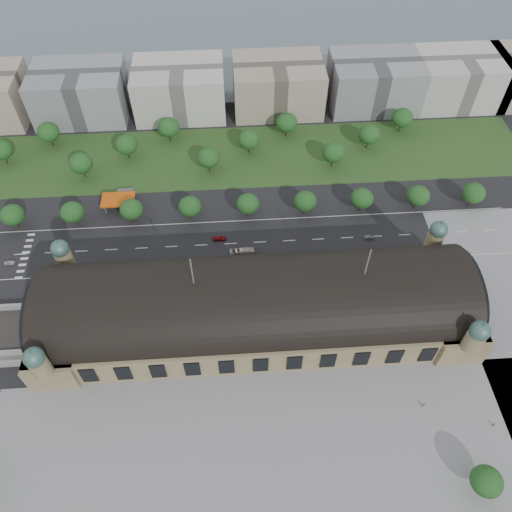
{
  "coord_description": "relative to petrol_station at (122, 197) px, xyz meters",
  "views": [
    {
      "loc": [
        -6.56,
        -95.22,
        153.32
      ],
      "look_at": [
        1.15,
        19.3,
        14.0
      ],
      "focal_mm": 35.0,
      "sensor_mm": 36.0,
      "label": 1
    }
  ],
  "objects": [
    {
      "name": "tree_belt_3",
      "position": [
        -19.09,
        17.72,
        5.1
      ],
      "size": [
        10.4,
        10.4,
        12.48
      ],
      "color": "#2D2116",
      "rests_on": "ground"
    },
    {
      "name": "tree_belt_9",
      "position": [
        94.91,
        17.72,
        5.1
      ],
      "size": [
        10.4,
        10.4,
        12.48
      ],
      "color": "#2D2116",
      "rests_on": "ground"
    },
    {
      "name": "traffic_car_0",
      "position": [
        -41.16,
        -31.91,
        -2.22
      ],
      "size": [
        4.36,
        1.89,
        1.46
      ],
      "primitive_type": "imported",
      "rotation": [
        0.0,
        0.0,
        -1.61
      ],
      "color": "#BABBBD",
      "rests_on": "ground"
    },
    {
      "name": "pedestrian_4",
      "position": [
        114.51,
        -121.55,
        -1.99
      ],
      "size": [
        1.18,
        1.32,
        1.92
      ],
      "primitive_type": "imported",
      "rotation": [
        0.0,
        0.0,
        4.06
      ],
      "color": "gray",
      "rests_on": "ground"
    },
    {
      "name": "tree_row_8",
      "position": [
        125.91,
        -12.28,
        4.48
      ],
      "size": [
        9.6,
        9.6,
        11.52
      ],
      "color": "#2D2116",
      "rests_on": "ground"
    },
    {
      "name": "tree_row_6",
      "position": [
        77.91,
        -12.28,
        4.48
      ],
      "size": [
        9.6,
        9.6,
        11.52
      ],
      "color": "#2D2116",
      "rests_on": "ground"
    },
    {
      "name": "parked_car_6",
      "position": [
        34.25,
        -44.1,
        -2.12
      ],
      "size": [
        5.86,
        5.4,
        1.65
      ],
      "primitive_type": "imported",
      "rotation": [
        0.0,
        0.0,
        -0.88
      ],
      "color": "black",
      "rests_on": "ground"
    },
    {
      "name": "tree_row_2",
      "position": [
        -18.09,
        -12.28,
        4.48
      ],
      "size": [
        9.6,
        9.6,
        11.52
      ],
      "color": "#2D2116",
      "rests_on": "ground"
    },
    {
      "name": "bus_east",
      "position": [
        75.82,
        -38.28,
        -1.18
      ],
      "size": [
        12.96,
        4.23,
        3.54
      ],
      "primitive_type": "imported",
      "rotation": [
        0.0,
        0.0,
        1.67
      ],
      "color": "beige",
      "rests_on": "ground"
    },
    {
      "name": "bus_west",
      "position": [
        54.67,
        -38.28,
        -1.26
      ],
      "size": [
        12.28,
        3.65,
        3.37
      ],
      "primitive_type": "imported",
      "rotation": [
        0.0,
        0.0,
        1.5
      ],
      "color": "#AB1B1B",
      "rests_on": "ground"
    },
    {
      "name": "parked_car_5",
      "position": [
        3.02,
        -40.28,
        -2.23
      ],
      "size": [
        5.71,
        4.22,
        1.44
      ],
      "primitive_type": "imported",
      "rotation": [
        0.0,
        0.0,
        -1.17
      ],
      "color": "#9C9DA5",
      "rests_on": "ground"
    },
    {
      "name": "office_3",
      "position": [
        23.91,
        67.72,
        9.05
      ],
      "size": [
        45.0,
        32.0,
        24.0
      ],
      "primitive_type": "cube",
      "color": "beige",
      "rests_on": "ground"
    },
    {
      "name": "traffic_car_4",
      "position": [
        51.96,
        -32.34,
        -2.21
      ],
      "size": [
        4.5,
        2.14,
        1.49
      ],
      "primitive_type": "imported",
      "rotation": [
        0.0,
        0.0,
        -1.66
      ],
      "color": "#182744",
      "rests_on": "ground"
    },
    {
      "name": "tree_belt_1",
      "position": [
        -57.09,
        29.72,
        5.1
      ],
      "size": [
        10.4,
        10.4,
        12.48
      ],
      "color": "#2D2116",
      "rests_on": "ground"
    },
    {
      "name": "bus_mid",
      "position": [
        50.79,
        -33.28,
        -1.46
      ],
      "size": [
        10.74,
        2.66,
        2.98
      ],
      "primitive_type": "imported",
      "rotation": [
        0.0,
        0.0,
        1.59
      ],
      "color": "beige",
      "rests_on": "ground"
    },
    {
      "name": "traffic_car_5",
      "position": [
        102.92,
        -28.28,
        -2.26
      ],
      "size": [
        4.29,
        1.78,
        1.38
      ],
      "primitive_type": "imported",
      "rotation": [
        0.0,
        0.0,
        1.49
      ],
      "color": "#525359",
      "rests_on": "ground"
    },
    {
      "name": "tree_belt_2",
      "position": [
        -38.09,
        41.72,
        5.1
      ],
      "size": [
        10.4,
        10.4,
        12.48
      ],
      "color": "#2D2116",
      "rests_on": "ground"
    },
    {
      "name": "station",
      "position": [
        53.91,
        -65.28,
        7.33
      ],
      "size": [
        150.0,
        48.4,
        44.3
      ],
      "color": "#99895F",
      "rests_on": "ground"
    },
    {
      "name": "tree_row_7",
      "position": [
        101.91,
        -12.28,
        4.48
      ],
      "size": [
        9.6,
        9.6,
        11.52
      ],
      "color": "#2D2116",
      "rests_on": "ground"
    },
    {
      "name": "petrol_station",
      "position": [
        0.0,
        0.0,
        0.0
      ],
      "size": [
        14.0,
        13.0,
        5.05
      ],
      "color": "#D14E0C",
      "rests_on": "ground"
    },
    {
      "name": "parked_car_4",
      "position": [
        -4.47,
        -40.28,
        -2.27
      ],
      "size": [
        4.22,
        3.58,
        1.37
      ],
      "primitive_type": "imported",
      "rotation": [
        0.0,
        0.0,
        -0.95
      ],
      "color": "silver",
      "rests_on": "ground"
    },
    {
      "name": "tree_row_5",
      "position": [
        53.91,
        -12.28,
        4.48
      ],
      "size": [
        9.6,
        9.6,
        11.52
      ],
      "color": "#2D2116",
      "rests_on": "ground"
    },
    {
      "name": "ground",
      "position": [
        53.91,
        -65.28,
        -2.95
      ],
      "size": [
        900.0,
        900.0,
        0.0
      ],
      "primitive_type": "plane",
      "color": "black",
      "rests_on": "ground"
    },
    {
      "name": "tree_plaza_s",
      "position": [
        113.91,
        -125.28,
        3.86
      ],
      "size": [
        9.0,
        9.0,
        10.64
      ],
      "color": "#2D2116",
      "rests_on": "ground"
    },
    {
      "name": "office_5",
      "position": [
        123.91,
        67.72,
        9.05
      ],
      "size": [
        45.0,
        32.0,
        24.0
      ],
      "primitive_type": "cube",
      "color": "gray",
      "rests_on": "ground"
    },
    {
      "name": "tree_belt_5",
      "position": [
        18.91,
        41.72,
        5.1
      ],
      "size": [
        10.4,
        10.4,
        12.48
      ],
      "color": "#2D2116",
      "rests_on": "ground"
    },
    {
      "name": "plaza_south",
      "position": [
        63.91,
        -109.28,
        -2.95
      ],
      "size": [
        190.0,
        48.0,
        0.12
      ],
      "primitive_type": "cube",
      "color": "gray",
      "rests_on": "ground"
    },
    {
      "name": "parked_car_2",
      "position": [
        5.87,
        -40.28,
        -2.25
      ],
      "size": [
        5.11,
        4.22,
        1.39
      ],
      "primitive_type": "imported",
      "rotation": [
        0.0,
        0.0,
        -1.01
      ],
      "color": "#182244",
      "rests_on": "ground"
    },
    {
      "name": "parked_car_3",
      "position": [
        -3.84,
        -44.16,
        -2.26
      ],
      "size": [
        4.31,
        3.48,
        1.38
      ],
      "primitive_type": "imported",
      "rotation": [
        0.0,
        0.0,
        -1.03
      ],
      "color": "slate",
      "rests_on": "ground"
    },
    {
      "name": "parked_car_0",
      "position": [
        -26.09,
        -40.28,
        -2.27
      ],
      "size": [
        4.16,
        3.6,
        1.36
      ],
      "primitive_type": "imported",
      "rotation": [
        0.0,
        0.0,
        -0.93
      ],
      "color": "black",
      "rests_on": "ground"
    },
    {
      "name": "pedestrian_1",
      "position": [
        124.74,
        -107.78,
        -2.03
      ],
      "size": [
        0.73,
        0.8,
        1.83
      ],
      "primitive_type": "imported",
      "rotation": [
        0.0,
        0.0,
        1.01
      ],
      "color": "gray",
      "rests_on": "ground"
    },
    {
      "name": "office_6",
      "position": [
        168.91,
        67.72,
        9.05
      ],
      "size": [
        45.0,
        32.0,
        24.0
      ],
      "primitive_type": "cube",
      "color": "beige",
      "rests_on": "ground"
    },
    {
      "name": "tree_row_1",
      "position": [
        -42.09,
        -12.28,
        4.48
      ],
      "size": [
        9.6,
        9.6,
        11.52
      ],
      "color": "#2D2116",
      "rests_on": "ground"
    },
    {
      "name": "tree_belt_6",
      "position": [
        37.91,
        17.72,
        5.1
      ],
      "size": [
        10.4,
        10.4,
        12.48
      ],
      "color": "#2D2116",
      "rests_on": "ground"
    },
    {
      "name": "traffic_car_2",
      "position": [
        -19.06,
        -37.48,
        -2.24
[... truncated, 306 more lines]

